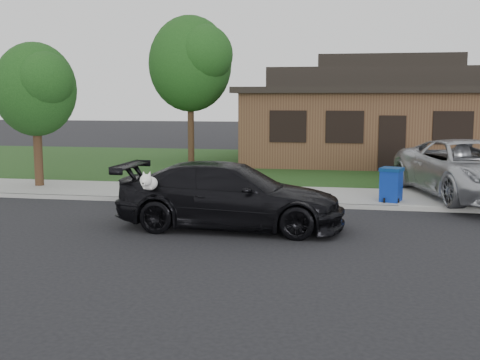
# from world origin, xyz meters

# --- Properties ---
(ground) EXTENTS (120.00, 120.00, 0.00)m
(ground) POSITION_xyz_m (0.00, 0.00, 0.00)
(ground) COLOR black
(ground) RESTS_ON ground
(sidewalk) EXTENTS (60.00, 3.00, 0.12)m
(sidewalk) POSITION_xyz_m (0.00, 5.00, 0.06)
(sidewalk) COLOR gray
(sidewalk) RESTS_ON ground
(curb) EXTENTS (60.00, 0.12, 0.12)m
(curb) POSITION_xyz_m (0.00, 3.50, 0.06)
(curb) COLOR gray
(curb) RESTS_ON ground
(lawn) EXTENTS (60.00, 13.00, 0.13)m
(lawn) POSITION_xyz_m (0.00, 13.00, 0.07)
(lawn) COLOR #193814
(lawn) RESTS_ON ground
(driveway) EXTENTS (4.50, 13.00, 0.14)m
(driveway) POSITION_xyz_m (6.00, 10.00, 0.07)
(driveway) COLOR gray
(driveway) RESTS_ON ground
(sedan) EXTENTS (5.20, 2.45, 1.50)m
(sedan) POSITION_xyz_m (-0.20, 0.57, 0.75)
(sedan) COLOR black
(sedan) RESTS_ON ground
(minivan) EXTENTS (4.12, 6.35, 1.63)m
(minivan) POSITION_xyz_m (5.79, 5.16, 0.95)
(minivan) COLOR #ACAFB4
(minivan) RESTS_ON driveway
(recycling_bin) EXTENTS (0.72, 0.72, 0.94)m
(recycling_bin) POSITION_xyz_m (3.59, 4.17, 0.59)
(recycling_bin) COLOR navy
(recycling_bin) RESTS_ON sidewalk
(house) EXTENTS (12.60, 8.60, 4.65)m
(house) POSITION_xyz_m (4.00, 15.00, 2.13)
(house) COLOR #422B1C
(house) RESTS_ON ground
(tree_0) EXTENTS (3.78, 3.60, 6.34)m
(tree_0) POSITION_xyz_m (-4.34, 12.88, 4.48)
(tree_0) COLOR #332114
(tree_0) RESTS_ON ground
(tree_2) EXTENTS (2.73, 2.60, 4.59)m
(tree_2) POSITION_xyz_m (-7.38, 5.11, 3.27)
(tree_2) COLOR #332114
(tree_2) RESTS_ON ground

